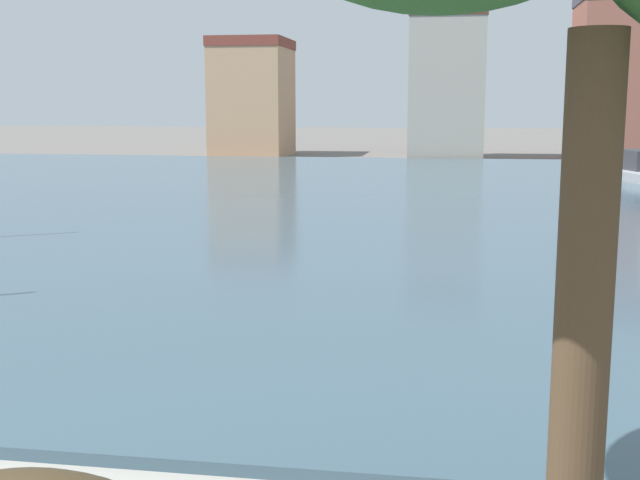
# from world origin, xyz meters

# --- Properties ---
(harbor_water) EXTENTS (86.78, 53.42, 0.28)m
(harbor_water) POSITION_xyz_m (0.00, 34.93, 0.14)
(harbor_water) COLOR #3D5666
(harbor_water) RESTS_ON ground
(townhouse_narrow_midrow) EXTENTS (6.01, 7.29, 9.59)m
(townhouse_narrow_midrow) POSITION_xyz_m (-14.51, 66.80, 4.81)
(townhouse_narrow_midrow) COLOR tan
(townhouse_narrow_midrow) RESTS_ON ground
(townhouse_corner_house) EXTENTS (5.79, 6.63, 11.51)m
(townhouse_corner_house) POSITION_xyz_m (1.46, 65.23, 5.77)
(townhouse_corner_house) COLOR gray
(townhouse_corner_house) RESTS_ON ground
(townhouse_tall_gabled) EXTENTS (7.59, 7.79, 12.60)m
(townhouse_tall_gabled) POSITION_xyz_m (14.95, 65.96, 6.31)
(townhouse_tall_gabled) COLOR #8E5142
(townhouse_tall_gabled) RESTS_ON ground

